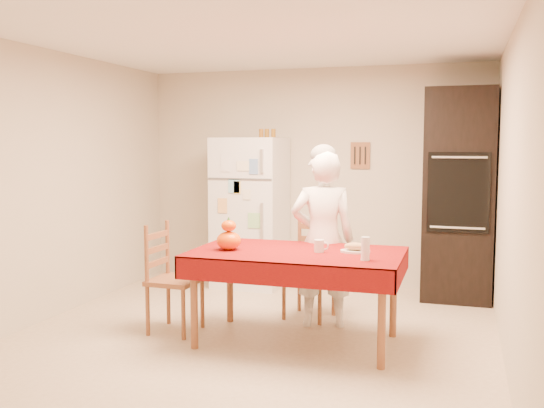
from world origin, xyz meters
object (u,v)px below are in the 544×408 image
at_px(dining_table, 297,260).
at_px(chair_far, 312,263).
at_px(chair_left, 168,274).
at_px(bread_plate, 355,251).
at_px(seated_woman, 323,239).
at_px(coffee_mug, 319,246).
at_px(wine_glass, 365,249).
at_px(refrigerator, 250,212).
at_px(oven_cabinet, 458,195).
at_px(pumpkin_lower, 229,241).

height_order(dining_table, chair_far, chair_far).
height_order(chair_left, bread_plate, chair_left).
height_order(seated_woman, coffee_mug, seated_woman).
xyz_separation_m(dining_table, seated_woman, (0.10, 0.52, 0.09)).
xyz_separation_m(dining_table, wine_glass, (0.59, -0.22, 0.16)).
distance_m(dining_table, coffee_mug, 0.22).
height_order(refrigerator, coffee_mug, refrigerator).
height_order(refrigerator, oven_cabinet, oven_cabinet).
bearing_deg(wine_glass, coffee_mug, 150.42).
height_order(seated_woman, bread_plate, seated_woman).
distance_m(chair_far, coffee_mug, 0.87).
relative_size(dining_table, wine_glass, 9.66).
bearing_deg(refrigerator, coffee_mug, -55.92).
bearing_deg(bread_plate, oven_cabinet, 66.74).
height_order(refrigerator, bread_plate, refrigerator).
relative_size(refrigerator, pumpkin_lower, 8.33).
bearing_deg(refrigerator, chair_left, -93.11).
relative_size(chair_left, coffee_mug, 9.50).
distance_m(chair_left, bread_plate, 1.63).
bearing_deg(dining_table, pumpkin_lower, -169.26).
xyz_separation_m(chair_far, coffee_mug, (0.25, -0.78, 0.30)).
distance_m(oven_cabinet, pumpkin_lower, 2.68).
xyz_separation_m(refrigerator, dining_table, (1.05, -1.83, -0.16)).
distance_m(refrigerator, dining_table, 2.11).
xyz_separation_m(dining_table, pumpkin_lower, (-0.55, -0.10, 0.15)).
height_order(chair_far, bread_plate, chair_far).
bearing_deg(seated_woman, wine_glass, 109.10).
relative_size(seated_woman, wine_glass, 8.92).
xyz_separation_m(chair_far, bread_plate, (0.53, -0.71, 0.26)).
bearing_deg(oven_cabinet, seated_woman, -130.04).
distance_m(dining_table, chair_far, 0.82).
xyz_separation_m(chair_left, bread_plate, (1.61, 0.11, 0.26)).
bearing_deg(chair_left, bread_plate, -84.20).
distance_m(refrigerator, chair_left, 1.89).
xyz_separation_m(oven_cabinet, seated_woman, (-1.14, -1.35, -0.32)).
bearing_deg(pumpkin_lower, wine_glass, -5.73).
height_order(dining_table, seated_woman, seated_woman).
height_order(coffee_mug, wine_glass, wine_glass).
distance_m(oven_cabinet, dining_table, 2.28).
height_order(oven_cabinet, coffee_mug, oven_cabinet).
distance_m(chair_far, bread_plate, 0.93).
xyz_separation_m(seated_woman, wine_glass, (0.49, -0.74, 0.07)).
relative_size(oven_cabinet, pumpkin_lower, 10.78).
bearing_deg(coffee_mug, pumpkin_lower, -170.93).
bearing_deg(pumpkin_lower, dining_table, 10.74).
bearing_deg(dining_table, coffee_mug, 3.89).
bearing_deg(chair_far, seated_woman, -49.09).
bearing_deg(oven_cabinet, chair_far, -140.26).
relative_size(refrigerator, chair_left, 1.79).
bearing_deg(wine_glass, seated_woman, 123.56).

